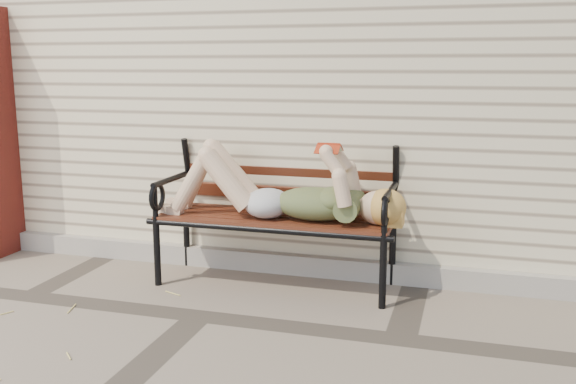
% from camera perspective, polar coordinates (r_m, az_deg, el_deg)
% --- Properties ---
extents(ground, '(80.00, 80.00, 0.00)m').
position_cam_1_polar(ground, '(4.13, -7.90, -10.87)').
color(ground, '#76685B').
rests_on(ground, ground).
extents(house_wall, '(8.00, 4.00, 3.00)m').
position_cam_1_polar(house_wall, '(6.67, 2.45, 10.83)').
color(house_wall, beige).
rests_on(house_wall, ground).
extents(foundation_strip, '(8.00, 0.10, 0.15)m').
position_cam_1_polar(foundation_strip, '(4.95, -3.34, -6.07)').
color(foundation_strip, '#9D978E').
rests_on(foundation_strip, ground).
extents(garden_bench, '(1.82, 0.72, 1.18)m').
position_cam_1_polar(garden_bench, '(4.57, -0.76, 0.06)').
color(garden_bench, black).
rests_on(garden_bench, ground).
extents(reading_woman, '(1.71, 0.39, 0.54)m').
position_cam_1_polar(reading_woman, '(4.43, -1.12, 0.20)').
color(reading_woman, '#092C41').
rests_on(reading_woman, ground).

